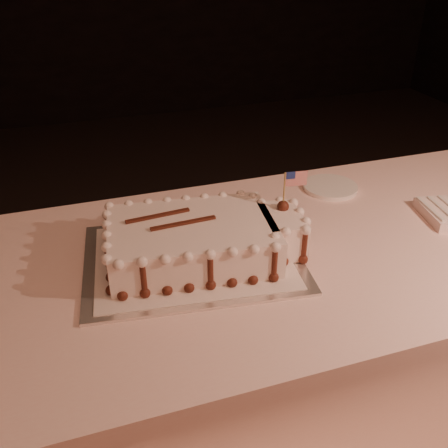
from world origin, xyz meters
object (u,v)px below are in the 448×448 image
object	(u,v)px
cake_board	(193,258)
side_plate	(330,187)
sheet_cake	(203,239)
banquet_table	(282,353)

from	to	relation	value
cake_board	side_plate	bearing A→B (deg)	32.20
cake_board	sheet_cake	bearing A→B (deg)	0.22
sheet_cake	side_plate	world-z (taller)	sheet_cake
cake_board	side_plate	size ratio (longest dim) A/B	3.10
cake_board	side_plate	world-z (taller)	side_plate
banquet_table	cake_board	bearing A→B (deg)	175.95
side_plate	sheet_cake	bearing A→B (deg)	-153.27
sheet_cake	side_plate	size ratio (longest dim) A/B	3.03
sheet_cake	side_plate	bearing A→B (deg)	26.73
banquet_table	side_plate	size ratio (longest dim) A/B	14.46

